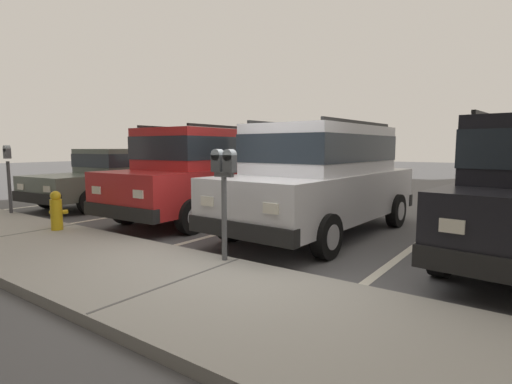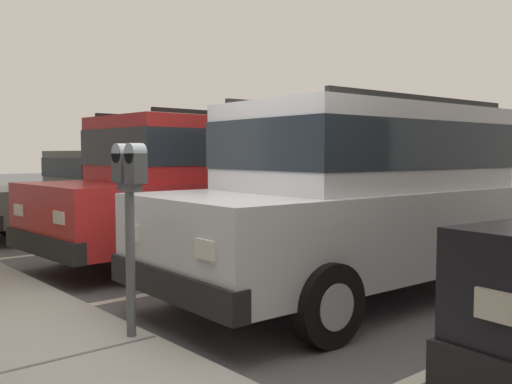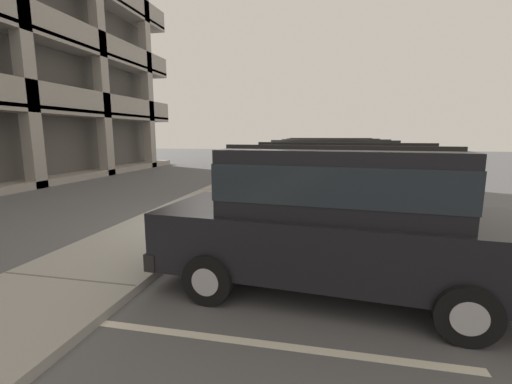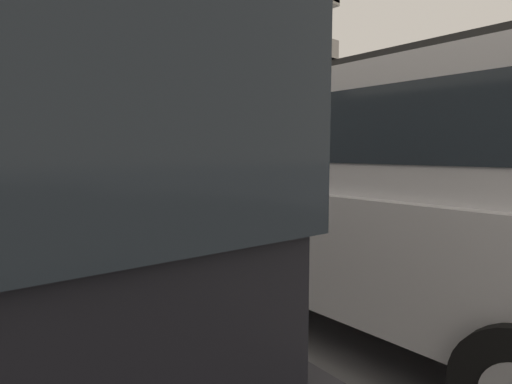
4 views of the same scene
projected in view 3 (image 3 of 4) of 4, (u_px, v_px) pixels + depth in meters
name	position (u px, v px, depth m)	size (l,w,h in m)	color
ground_plane	(232.00, 224.00, 8.50)	(80.00, 80.00, 0.10)	#565659
sidewalk	(183.00, 217.00, 8.75)	(40.00, 2.20, 0.12)	#9E9B93
parking_stall_lines	(295.00, 211.00, 9.73)	(12.78, 4.80, 0.01)	silver
silver_suv	(331.00, 181.00, 7.92)	(2.13, 4.84, 2.03)	silver
red_sedan	(334.00, 214.00, 4.66)	(2.31, 4.93, 2.03)	black
dark_hatchback	(329.00, 169.00, 10.67)	(2.16, 4.85, 2.03)	red
blue_coupe	(332.00, 167.00, 14.11)	(2.12, 4.61, 1.54)	#5B665B
parking_meter_near	(220.00, 173.00, 8.48)	(0.35, 0.12, 1.45)	#595B60
parking_meter_far	(267.00, 159.00, 14.59)	(0.15, 0.12, 1.51)	#47474C
fire_hydrant	(244.00, 182.00, 12.21)	(0.30, 0.30, 0.70)	gold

